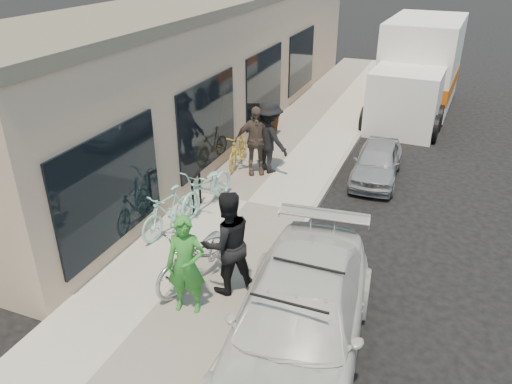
% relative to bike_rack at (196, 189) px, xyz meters
% --- Properties ---
extents(ground, '(120.00, 120.00, 0.00)m').
position_rel_bike_rack_xyz_m(ground, '(2.95, -2.25, -0.66)').
color(ground, black).
rests_on(ground, ground).
extents(sidewalk, '(3.00, 34.00, 0.15)m').
position_rel_bike_rack_xyz_m(sidewalk, '(0.95, 0.75, -0.59)').
color(sidewalk, '#BCB8A9').
rests_on(sidewalk, ground).
extents(curb, '(0.12, 34.00, 0.13)m').
position_rel_bike_rack_xyz_m(curb, '(2.50, 0.75, -0.60)').
color(curb, '#A39E95').
rests_on(curb, ground).
extents(storefront, '(3.60, 20.00, 4.22)m').
position_rel_bike_rack_xyz_m(storefront, '(-2.29, 5.74, 1.46)').
color(storefront, tan).
rests_on(storefront, ground).
extents(bike_rack, '(0.17, 0.59, 0.85)m').
position_rel_bike_rack_xyz_m(bike_rack, '(0.00, 0.00, 0.00)').
color(bike_rack, black).
rests_on(bike_rack, sidewalk).
extents(sandwich_board, '(0.69, 0.69, 0.87)m').
position_rel_bike_rack_xyz_m(sandwich_board, '(-0.21, 5.26, -0.06)').
color(sandwich_board, black).
rests_on(sandwich_board, sidewalk).
extents(sedan_white, '(2.43, 4.96, 1.43)m').
position_rel_bike_rack_xyz_m(sedan_white, '(3.50, -3.41, 0.03)').
color(sedan_white, silver).
rests_on(sedan_white, ground).
extents(sedan_silver, '(1.26, 2.92, 0.98)m').
position_rel_bike_rack_xyz_m(sedan_silver, '(3.52, 3.50, -0.17)').
color(sedan_silver, '#A4A4A9').
rests_on(sedan_silver, ground).
extents(moving_truck, '(2.77, 6.70, 3.24)m').
position_rel_bike_rack_xyz_m(moving_truck, '(3.79, 10.15, 0.78)').
color(moving_truck, white).
rests_on(moving_truck, ground).
extents(tandem_bike, '(1.42, 2.27, 1.12)m').
position_rel_bike_rack_xyz_m(tandem_bike, '(1.40, -2.39, 0.05)').
color(tandem_bike, '#B2B2B5').
rests_on(tandem_bike, sidewalk).
extents(woman_rider, '(0.72, 0.57, 1.76)m').
position_rel_bike_rack_xyz_m(woman_rider, '(1.52, -3.19, 0.37)').
color(woman_rider, '#31882D').
rests_on(woman_rider, sidewalk).
extents(man_standing, '(1.17, 1.17, 1.91)m').
position_rel_bike_rack_xyz_m(man_standing, '(1.91, -2.45, 0.44)').
color(man_standing, black).
rests_on(man_standing, sidewalk).
extents(cruiser_bike_a, '(0.75, 1.68, 0.98)m').
position_rel_bike_rack_xyz_m(cruiser_bike_a, '(-0.06, -1.13, -0.02)').
color(cruiser_bike_a, '#98E2D9').
rests_on(cruiser_bike_a, sidewalk).
extents(cruiser_bike_b, '(0.92, 2.03, 1.03)m').
position_rel_bike_rack_xyz_m(cruiser_bike_b, '(0.21, 0.14, 0.00)').
color(cruiser_bike_b, '#98E2D9').
rests_on(cruiser_bike_b, sidewalk).
extents(cruiser_bike_c, '(0.60, 1.61, 0.95)m').
position_rel_bike_rack_xyz_m(cruiser_bike_c, '(-0.11, 2.64, -0.04)').
color(cruiser_bike_c, gold).
rests_on(cruiser_bike_c, sidewalk).
extents(bystander_a, '(1.43, 1.21, 1.92)m').
position_rel_bike_rack_xyz_m(bystander_a, '(0.80, 2.60, 0.45)').
color(bystander_a, black).
rests_on(bystander_a, sidewalk).
extents(bystander_b, '(1.16, 0.90, 1.83)m').
position_rel_bike_rack_xyz_m(bystander_b, '(0.51, 2.34, 0.40)').
color(bystander_b, brown).
rests_on(bystander_b, sidewalk).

